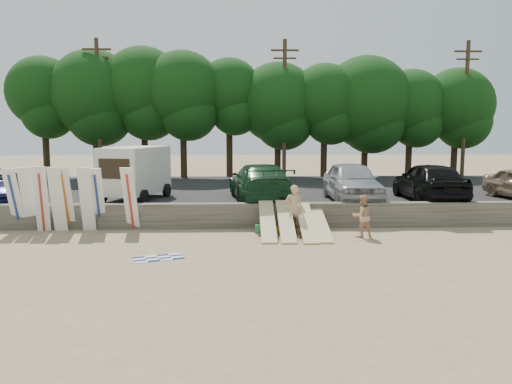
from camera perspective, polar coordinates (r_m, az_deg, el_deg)
ground at (r=17.35m, az=1.49°, el=-6.00°), size 120.00×120.00×0.00m
seawall at (r=20.19m, az=0.96°, el=-2.67°), size 44.00×0.50×1.00m
parking_lot at (r=27.62m, az=0.13°, el=-0.32°), size 44.00×14.50×0.70m
treeline at (r=34.45m, az=-0.46°, el=10.75°), size 33.12×6.39×8.79m
utility_poles at (r=33.04m, az=3.27°, el=9.73°), size 25.80×0.26×9.00m
box_trailer at (r=23.80m, az=-13.64°, el=2.44°), size 2.95×4.20×2.44m
car_1 at (r=22.80m, az=0.44°, el=1.13°), size 3.01×6.10×1.70m
car_2 at (r=23.06m, az=10.88°, el=1.18°), size 2.21×5.30×1.79m
car_3 at (r=24.10m, az=19.17°, el=1.16°), size 2.16×5.27×1.79m
surfboard_upright_0 at (r=21.45m, az=-25.88°, el=-0.78°), size 0.56×0.84×2.51m
surfboard_upright_1 at (r=21.26m, az=-24.58°, el=-0.75°), size 0.53×0.75×2.53m
surfboard_upright_2 at (r=20.87m, az=-23.32°, el=-0.77°), size 0.58×0.61×2.57m
surfboard_upright_3 at (r=20.60m, az=-21.75°, el=-0.81°), size 0.52×0.64×2.55m
surfboard_upright_4 at (r=20.69m, az=-20.92°, el=-0.78°), size 0.52×0.77×2.52m
surfboard_upright_5 at (r=20.27m, az=-18.78°, el=-0.83°), size 0.55×0.76×2.53m
surfboard_upright_6 at (r=20.39m, az=-17.65°, el=-0.80°), size 0.54×0.88×2.49m
surfboard_upright_7 at (r=19.97m, az=-14.19°, el=-0.79°), size 0.59×0.81×2.52m
surfboard_low_0 at (r=18.63m, az=1.32°, el=-3.31°), size 0.56×2.83×1.13m
surfboard_low_1 at (r=18.62m, az=3.42°, el=-3.29°), size 0.56×2.82×1.15m
surfboard_low_2 at (r=18.66m, az=5.79°, el=-3.45°), size 0.56×2.86×1.05m
surfboard_low_3 at (r=18.87m, az=7.32°, el=-3.69°), size 0.56×2.92×0.83m
beachgoer_a at (r=19.13m, az=4.35°, el=-1.95°), size 0.71×0.49×1.86m
beachgoer_b at (r=18.76m, az=12.04°, el=-2.71°), size 0.87×0.74×1.57m
cooler at (r=19.23m, az=0.49°, el=-4.20°), size 0.42×0.35×0.32m
gear_bag at (r=19.38m, az=2.85°, el=-4.27°), size 0.36×0.32×0.22m
beach_towel at (r=15.82m, az=-11.09°, el=-7.41°), size 1.92×1.92×0.00m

